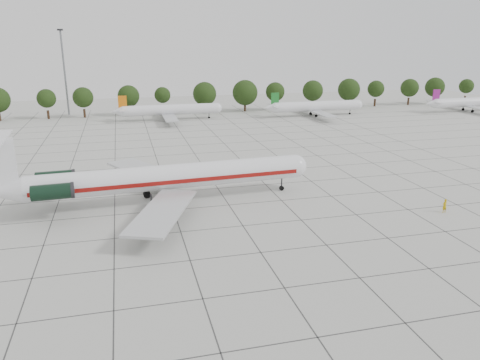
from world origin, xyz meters
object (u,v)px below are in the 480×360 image
(main_airliner, at_px, (153,178))
(floodlight_mast, at_px, (64,68))
(ground_crew, at_px, (445,206))
(bg_airliner_c, at_px, (170,110))
(bg_airliner_d, at_px, (316,106))
(bg_airliner_e, at_px, (471,102))

(main_airliner, xyz_separation_m, floodlight_mast, (-19.58, 88.64, 10.44))
(main_airliner, distance_m, ground_crew, 40.98)
(main_airliner, relative_size, ground_crew, 24.01)
(main_airliner, relative_size, bg_airliner_c, 1.65)
(bg_airliner_d, distance_m, bg_airliner_e, 52.22)
(bg_airliner_c, relative_size, bg_airliner_d, 1.00)
(bg_airliner_c, xyz_separation_m, floodlight_mast, (-29.59, 17.76, 11.37))
(main_airliner, bearing_deg, floodlight_mast, 99.17)
(main_airliner, bearing_deg, bg_airliner_e, 27.59)
(bg_airliner_d, bearing_deg, bg_airliner_c, 175.32)
(bg_airliner_d, xyz_separation_m, bg_airliner_e, (52.07, -3.91, 0.00))
(bg_airliner_c, distance_m, floodlight_mast, 36.33)
(main_airliner, height_order, bg_airliner_d, main_airliner)
(main_airliner, relative_size, bg_airliner_d, 1.65)
(main_airliner, xyz_separation_m, ground_crew, (38.58, -13.50, -2.88))
(main_airliner, distance_m, floodlight_mast, 91.38)
(ground_crew, distance_m, bg_airliner_d, 82.25)
(main_airliner, bearing_deg, bg_airliner_c, 78.68)
(ground_crew, relative_size, bg_airliner_c, 0.07)
(floodlight_mast, bearing_deg, bg_airliner_d, -16.20)
(floodlight_mast, bearing_deg, main_airliner, -77.54)
(main_airliner, height_order, bg_airliner_c, main_airliner)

